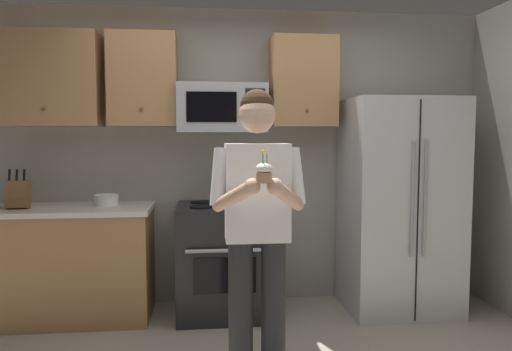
{
  "coord_description": "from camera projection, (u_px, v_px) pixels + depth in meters",
  "views": [
    {
      "loc": [
        -0.29,
        -2.58,
        1.47
      ],
      "look_at": [
        0.01,
        0.25,
        1.25
      ],
      "focal_mm": 33.64,
      "sensor_mm": 36.0,
      "label": 1
    }
  ],
  "objects": [
    {
      "name": "person",
      "position": [
        257.0,
        218.0,
        2.87
      ],
      "size": [
        0.6,
        0.48,
        1.76
      ],
      "color": "#262628",
      "rests_on": "ground"
    },
    {
      "name": "wall_back",
      "position": [
        238.0,
        157.0,
        4.34
      ],
      "size": [
        4.4,
        0.1,
        2.6
      ],
      "primitive_type": "cube",
      "color": "gray",
      "rests_on": "ground"
    },
    {
      "name": "bowl_large_white",
      "position": [
        107.0,
        200.0,
        3.93
      ],
      "size": [
        0.2,
        0.2,
        0.09
      ],
      "color": "white",
      "rests_on": "counter_left"
    },
    {
      "name": "oven_range",
      "position": [
        223.0,
        259.0,
        4.0
      ],
      "size": [
        0.76,
        0.7,
        0.93
      ],
      "color": "black",
      "rests_on": "ground"
    },
    {
      "name": "refrigerator",
      "position": [
        399.0,
        205.0,
        4.09
      ],
      "size": [
        0.9,
        0.75,
        1.8
      ],
      "color": "#B7BABF",
      "rests_on": "ground"
    },
    {
      "name": "cabinet_row_upper",
      "position": [
        153.0,
        81.0,
        3.99
      ],
      "size": [
        2.78,
        0.36,
        0.76
      ],
      "color": "#9E7247"
    },
    {
      "name": "counter_left",
      "position": [
        63.0,
        263.0,
        3.89
      ],
      "size": [
        1.44,
        0.66,
        0.92
      ],
      "color": "#9E7247",
      "rests_on": "ground"
    },
    {
      "name": "microwave",
      "position": [
        222.0,
        109.0,
        4.02
      ],
      "size": [
        0.74,
        0.41,
        0.4
      ],
      "color": "#9EA0A5"
    },
    {
      "name": "knife_block",
      "position": [
        18.0,
        194.0,
        3.76
      ],
      "size": [
        0.16,
        0.15,
        0.32
      ],
      "color": "brown",
      "rests_on": "counter_left"
    },
    {
      "name": "cupcake",
      "position": [
        264.0,
        172.0,
        2.52
      ],
      "size": [
        0.09,
        0.09,
        0.17
      ],
      "color": "#A87F56"
    }
  ]
}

